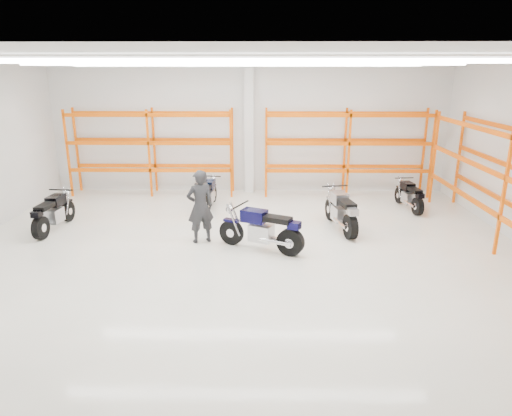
{
  "coord_description": "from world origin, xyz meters",
  "views": [
    {
      "loc": [
        0.51,
        -10.28,
        4.26
      ],
      "look_at": [
        0.33,
        0.5,
        0.98
      ],
      "focal_mm": 32.0,
      "sensor_mm": 36.0,
      "label": 1
    }
  ],
  "objects_px": {
    "motorcycle_main": "(264,230)",
    "motorcycle_back_a": "(52,214)",
    "motorcycle_back_b": "(207,194)",
    "motorcycle_back_d": "(410,196)",
    "motorcycle_back_c": "(341,212)",
    "standing_man": "(200,207)",
    "structural_column": "(249,129)"
  },
  "relations": [
    {
      "from": "motorcycle_main",
      "to": "motorcycle_back_a",
      "type": "relative_size",
      "value": 1.0
    },
    {
      "from": "motorcycle_back_b",
      "to": "motorcycle_back_d",
      "type": "relative_size",
      "value": 1.07
    },
    {
      "from": "motorcycle_back_d",
      "to": "motorcycle_back_c",
      "type": "bearing_deg",
      "value": -141.54
    },
    {
      "from": "motorcycle_main",
      "to": "motorcycle_back_b",
      "type": "distance_m",
      "value": 3.89
    },
    {
      "from": "motorcycle_back_a",
      "to": "standing_man",
      "type": "relative_size",
      "value": 1.11
    },
    {
      "from": "motorcycle_back_a",
      "to": "motorcycle_main",
      "type": "bearing_deg",
      "value": -13.04
    },
    {
      "from": "motorcycle_back_a",
      "to": "motorcycle_back_b",
      "type": "bearing_deg",
      "value": 27.82
    },
    {
      "from": "motorcycle_back_d",
      "to": "structural_column",
      "type": "bearing_deg",
      "value": 157.01
    },
    {
      "from": "motorcycle_main",
      "to": "motorcycle_back_d",
      "type": "xyz_separation_m",
      "value": [
        4.6,
        3.49,
        -0.09
      ]
    },
    {
      "from": "standing_man",
      "to": "motorcycle_back_b",
      "type": "bearing_deg",
      "value": -110.31
    },
    {
      "from": "motorcycle_back_b",
      "to": "standing_man",
      "type": "bearing_deg",
      "value": -86.25
    },
    {
      "from": "motorcycle_back_a",
      "to": "motorcycle_back_c",
      "type": "height_order",
      "value": "motorcycle_back_c"
    },
    {
      "from": "motorcycle_main",
      "to": "structural_column",
      "type": "distance_m",
      "value": 5.95
    },
    {
      "from": "motorcycle_back_d",
      "to": "standing_man",
      "type": "bearing_deg",
      "value": -154.85
    },
    {
      "from": "motorcycle_main",
      "to": "standing_man",
      "type": "relative_size",
      "value": 1.12
    },
    {
      "from": "motorcycle_back_c",
      "to": "motorcycle_back_d",
      "type": "distance_m",
      "value": 3.16
    },
    {
      "from": "motorcycle_back_b",
      "to": "standing_man",
      "type": "distance_m",
      "value": 2.91
    },
    {
      "from": "motorcycle_back_b",
      "to": "structural_column",
      "type": "distance_m",
      "value": 3.11
    },
    {
      "from": "motorcycle_back_c",
      "to": "standing_man",
      "type": "xyz_separation_m",
      "value": [
        -3.74,
        -0.95,
        0.42
      ]
    },
    {
      "from": "motorcycle_main",
      "to": "standing_man",
      "type": "bearing_deg",
      "value": 160.41
    },
    {
      "from": "motorcycle_back_c",
      "to": "standing_man",
      "type": "bearing_deg",
      "value": -165.7
    },
    {
      "from": "motorcycle_back_c",
      "to": "structural_column",
      "type": "bearing_deg",
      "value": 122.69
    },
    {
      "from": "motorcycle_back_b",
      "to": "motorcycle_back_a",
      "type": "bearing_deg",
      "value": -152.18
    },
    {
      "from": "motorcycle_back_a",
      "to": "standing_man",
      "type": "bearing_deg",
      "value": -10.39
    },
    {
      "from": "motorcycle_back_c",
      "to": "motorcycle_back_d",
      "type": "height_order",
      "value": "motorcycle_back_c"
    },
    {
      "from": "motorcycle_back_d",
      "to": "structural_column",
      "type": "height_order",
      "value": "structural_column"
    },
    {
      "from": "motorcycle_main",
      "to": "structural_column",
      "type": "xyz_separation_m",
      "value": [
        -0.53,
        5.67,
        1.73
      ]
    },
    {
      "from": "motorcycle_main",
      "to": "motorcycle_back_c",
      "type": "bearing_deg",
      "value": 35.72
    },
    {
      "from": "motorcycle_back_d",
      "to": "standing_man",
      "type": "height_order",
      "value": "standing_man"
    },
    {
      "from": "motorcycle_main",
      "to": "standing_man",
      "type": "xyz_separation_m",
      "value": [
        -1.62,
        0.58,
        0.42
      ]
    },
    {
      "from": "motorcycle_back_b",
      "to": "motorcycle_back_d",
      "type": "bearing_deg",
      "value": 0.46
    },
    {
      "from": "motorcycle_back_a",
      "to": "structural_column",
      "type": "bearing_deg",
      "value": 39.47
    }
  ]
}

